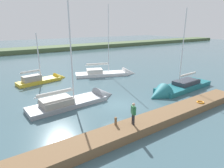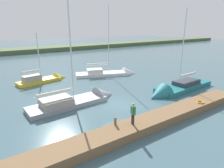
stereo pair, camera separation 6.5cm
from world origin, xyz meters
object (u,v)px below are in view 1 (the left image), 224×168
(life_ring_buoy, at_px, (200,102))
(sailboat_far_right, at_px, (111,74))
(mooring_post_near, at_px, (116,121))
(person_on_dock, at_px, (133,112))
(sailboat_behind_pier, at_px, (174,90))
(sailboat_outer_mooring, at_px, (82,101))
(sailboat_inner_slip, at_px, (46,80))

(life_ring_buoy, relative_size, sailboat_far_right, 0.06)
(mooring_post_near, distance_m, life_ring_buoy, 8.99)
(mooring_post_near, bearing_deg, person_on_dock, 149.33)
(mooring_post_near, relative_size, sailboat_behind_pier, 0.05)
(life_ring_buoy, distance_m, sailboat_outer_mooring, 11.48)
(life_ring_buoy, distance_m, sailboat_behind_pier, 5.11)
(mooring_post_near, distance_m, sailboat_far_right, 17.29)
(person_on_dock, bearing_deg, sailboat_far_right, 78.32)
(sailboat_outer_mooring, bearing_deg, mooring_post_near, -98.02)
(life_ring_buoy, bearing_deg, sailboat_outer_mooring, -43.04)
(life_ring_buoy, relative_size, person_on_dock, 0.40)
(mooring_post_near, height_order, person_on_dock, person_on_dock)
(sailboat_inner_slip, height_order, sailboat_behind_pier, sailboat_behind_pier)
(mooring_post_near, xyz_separation_m, sailboat_outer_mooring, (-0.55, -6.78, -0.84))
(mooring_post_near, distance_m, sailboat_outer_mooring, 6.86)
(sailboat_outer_mooring, bearing_deg, sailboat_behind_pier, -20.41)
(sailboat_inner_slip, bearing_deg, life_ring_buoy, -72.77)
(sailboat_inner_slip, bearing_deg, sailboat_far_right, -22.64)
(mooring_post_near, bearing_deg, sailboat_far_right, -122.78)
(sailboat_inner_slip, distance_m, sailboat_far_right, 9.89)
(sailboat_far_right, bearing_deg, life_ring_buoy, -70.79)
(sailboat_outer_mooring, height_order, sailboat_far_right, sailboat_far_right)
(sailboat_far_right, height_order, sailboat_behind_pier, sailboat_far_right)
(sailboat_far_right, bearing_deg, sailboat_outer_mooring, -117.92)
(sailboat_far_right, xyz_separation_m, person_on_dock, (8.26, 15.16, 1.50))
(person_on_dock, bearing_deg, sailboat_inner_slip, 111.56)
(sailboat_outer_mooring, relative_size, person_on_dock, 6.85)
(life_ring_buoy, distance_m, person_on_dock, 7.89)
(sailboat_outer_mooring, height_order, person_on_dock, sailboat_outer_mooring)
(sailboat_inner_slip, bearing_deg, sailboat_behind_pier, -59.29)
(sailboat_outer_mooring, relative_size, sailboat_far_right, 0.99)
(person_on_dock, bearing_deg, mooring_post_near, 166.23)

